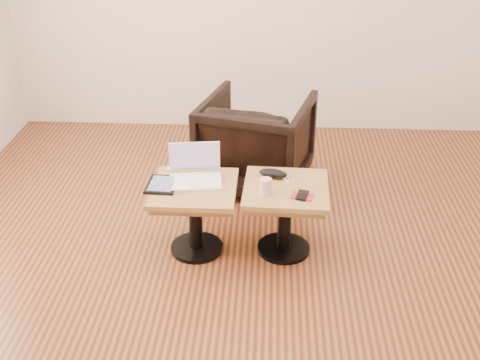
{
  "coord_description": "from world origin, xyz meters",
  "views": [
    {
      "loc": [
        0.01,
        -2.86,
        2.2
      ],
      "look_at": [
        -0.16,
        0.26,
        0.51
      ],
      "focal_mm": 45.0,
      "sensor_mm": 36.0,
      "label": 1
    }
  ],
  "objects_px": {
    "armchair": "(256,142)",
    "side_table_left": "(195,203)",
    "laptop": "(195,173)",
    "striped_cup": "(266,186)",
    "side_table_right": "(285,203)"
  },
  "relations": [
    {
      "from": "laptop",
      "to": "striped_cup",
      "type": "bearing_deg",
      "value": -25.41
    },
    {
      "from": "side_table_left",
      "to": "side_table_right",
      "type": "relative_size",
      "value": 0.96
    },
    {
      "from": "side_table_right",
      "to": "armchair",
      "type": "distance_m",
      "value": 0.89
    },
    {
      "from": "side_table_left",
      "to": "armchair",
      "type": "bearing_deg",
      "value": 68.84
    },
    {
      "from": "laptop",
      "to": "striped_cup",
      "type": "relative_size",
      "value": 3.73
    },
    {
      "from": "side_table_right",
      "to": "side_table_left",
      "type": "bearing_deg",
      "value": -175.4
    },
    {
      "from": "armchair",
      "to": "laptop",
      "type": "bearing_deg",
      "value": 81.73
    },
    {
      "from": "armchair",
      "to": "side_table_left",
      "type": "bearing_deg",
      "value": 83.83
    },
    {
      "from": "striped_cup",
      "to": "armchair",
      "type": "xyz_separation_m",
      "value": [
        -0.08,
        0.95,
        -0.16
      ]
    },
    {
      "from": "side_table_left",
      "to": "side_table_right",
      "type": "xyz_separation_m",
      "value": [
        0.55,
        0.02,
        0.0
      ]
    },
    {
      "from": "side_table_left",
      "to": "side_table_right",
      "type": "bearing_deg",
      "value": 2.41
    },
    {
      "from": "side_table_left",
      "to": "side_table_right",
      "type": "height_order",
      "value": "same"
    },
    {
      "from": "side_table_left",
      "to": "laptop",
      "type": "relative_size",
      "value": 1.47
    },
    {
      "from": "side_table_right",
      "to": "laptop",
      "type": "height_order",
      "value": "laptop"
    },
    {
      "from": "laptop",
      "to": "striped_cup",
      "type": "height_order",
      "value": "laptop"
    }
  ]
}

